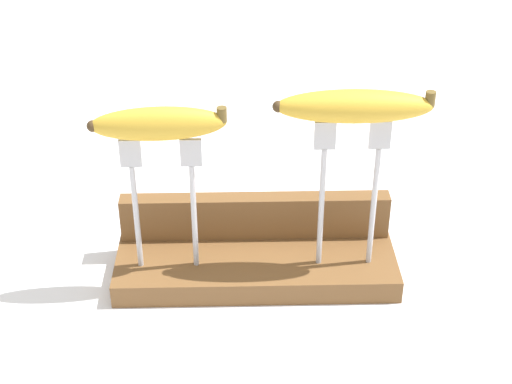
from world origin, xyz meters
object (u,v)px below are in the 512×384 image
object	(u,v)px
banana_raised_left	(158,124)
banana_raised_right	(355,106)
fork_stand_right	(349,182)
fork_stand_left	(164,193)

from	to	relation	value
banana_raised_left	banana_raised_right	distance (m)	0.23
fork_stand_right	banana_raised_right	bearing A→B (deg)	179.16
fork_stand_right	banana_raised_right	world-z (taller)	banana_raised_right
banana_raised_left	banana_raised_right	xyz separation A→B (m)	(0.23, 0.00, 0.02)
fork_stand_right	banana_raised_left	xyz separation A→B (m)	(-0.23, -0.00, 0.08)
fork_stand_right	banana_raised_right	xyz separation A→B (m)	(-0.00, 0.00, 0.10)
fork_stand_left	banana_raised_right	bearing A→B (deg)	0.00
fork_stand_right	banana_raised_left	size ratio (longest dim) A/B	1.25
fork_stand_left	banana_raised_right	size ratio (longest dim) A/B	0.97
fork_stand_left	banana_raised_left	xyz separation A→B (m)	(-0.00, -0.00, 0.09)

